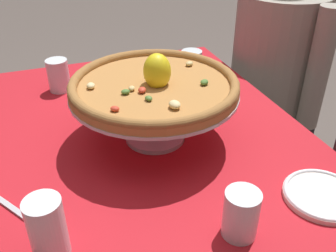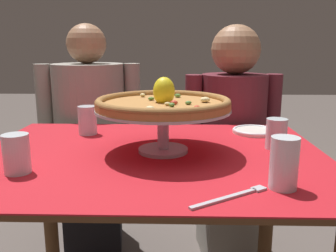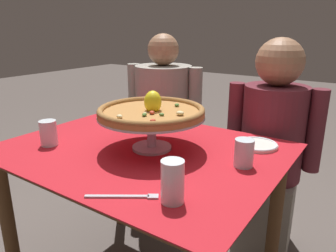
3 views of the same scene
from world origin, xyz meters
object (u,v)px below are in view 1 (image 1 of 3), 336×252
side_plate (322,195)px  diner_left (270,92)px  pizza_stand (154,101)px  water_glass_side_right (241,216)px  water_glass_back_left (191,68)px  dinner_fork (19,213)px  water_glass_front_left (59,77)px  pizza (154,84)px  water_glass_front_right (48,231)px

side_plate → diner_left: diner_left is taller
diner_left → pizza_stand: bearing=-58.5°
side_plate → water_glass_side_right: bearing=-83.2°
water_glass_back_left → dinner_fork: bearing=-51.0°
diner_left → dinner_fork: bearing=-60.3°
water_glass_front_left → dinner_fork: 0.58m
water_glass_side_right → dinner_fork: 0.45m
pizza_stand → water_glass_front_left: 0.44m
pizza_stand → pizza: size_ratio=1.01×
pizza_stand → water_glass_side_right: size_ratio=4.24×
pizza → water_glass_front_left: (-0.38, -0.21, -0.11)m
diner_left → water_glass_front_left: bearing=-89.1°
pizza_stand → dinner_fork: 0.41m
pizza → water_glass_back_left: bearing=142.6°
water_glass_front_right → dinner_fork: size_ratio=0.67×
pizza → water_glass_back_left: size_ratio=3.87×
water_glass_back_left → pizza_stand: bearing=-37.5°
pizza_stand → side_plate: 0.45m
water_glass_front_left → side_plate: bearing=33.1°
water_glass_front_left → side_plate: (0.73, 0.48, -0.04)m
water_glass_side_right → water_glass_back_left: bearing=164.9°
pizza_stand → side_plate: pizza_stand is taller
side_plate → dinner_fork: (-0.17, -0.62, -0.01)m
water_glass_front_right → water_glass_front_left: (-0.68, 0.09, -0.01)m
diner_left → water_glass_back_left: bearing=-77.2°
side_plate → water_glass_back_left: bearing=-176.7°
pizza → water_glass_front_right: bearing=-44.9°
pizza → water_glass_front_right: pizza is taller
dinner_fork → pizza: bearing=116.0°
dinner_fork → diner_left: (-0.57, 1.00, -0.16)m
water_glass_front_right → water_glass_front_left: water_glass_front_right is taller
pizza → dinner_fork: (0.17, -0.36, -0.16)m
water_glass_front_right → water_glass_side_right: (0.07, 0.35, -0.01)m
dinner_fork → diner_left: size_ratio=0.16×
pizza_stand → water_glass_front_left: pizza_stand is taller
dinner_fork → water_glass_front_right: bearing=24.7°
dinner_fork → diner_left: diner_left is taller
water_glass_side_right → side_plate: 0.22m
pizza → water_glass_side_right: bearing=7.4°
pizza → water_glass_front_left: size_ratio=3.98×
side_plate → diner_left: bearing=153.1°
pizza → diner_left: (-0.40, 0.65, -0.32)m
water_glass_back_left → side_plate: water_glass_back_left is taller
water_glass_front_right → side_plate: water_glass_front_right is taller
pizza_stand → water_glass_side_right: pizza_stand is taller
pizza_stand → dinner_fork: pizza_stand is taller
water_glass_front_left → water_glass_side_right: (0.76, 0.26, -0.00)m
water_glass_front_left → water_glass_back_left: bearing=79.5°
water_glass_back_left → dinner_fork: (0.48, -0.59, -0.04)m
water_glass_front_left → dinner_fork: (0.56, -0.15, -0.04)m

